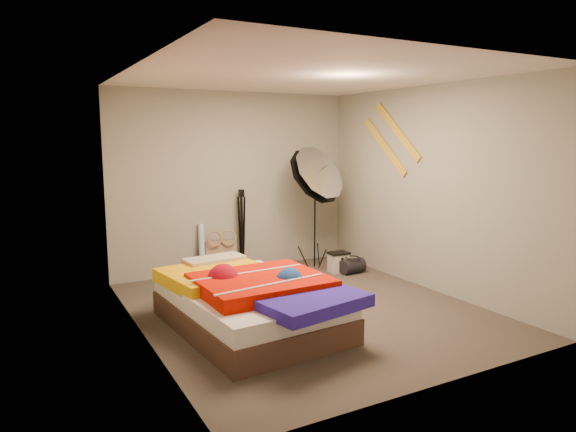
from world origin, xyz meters
TOP-DOWN VIEW (x-y plane):
  - floor at (0.00, 0.00)m, footprint 4.00×4.00m
  - ceiling at (0.00, 0.00)m, footprint 4.00×4.00m
  - wall_back at (0.00, 2.00)m, footprint 3.50×0.00m
  - wall_front at (0.00, -2.00)m, footprint 3.50×0.00m
  - wall_left at (-1.75, 0.00)m, footprint 0.00×4.00m
  - wall_right at (1.75, 0.00)m, footprint 0.00×4.00m
  - tote_bag at (-0.27, 1.90)m, footprint 0.46×0.23m
  - wrapping_roll at (-0.54, 1.90)m, footprint 0.12×0.21m
  - camera_case at (1.20, 1.14)m, footprint 0.27×0.19m
  - duffel_bag at (1.33, 0.98)m, footprint 0.35×0.23m
  - wall_stripe_upper at (1.73, 0.60)m, footprint 0.02×0.91m
  - wall_stripe_lower at (1.73, 0.85)m, footprint 0.02×0.91m
  - bed at (-0.77, -0.23)m, footprint 1.54×2.15m
  - photo_umbrella at (0.96, 1.42)m, footprint 0.99×0.84m
  - camera_tripod at (0.05, 1.87)m, footprint 0.07×0.07m

SIDE VIEW (x-z plane):
  - floor at x=0.00m, z-range 0.00..0.00m
  - duffel_bag at x=1.33m, z-range 0.00..0.21m
  - camera_case at x=1.20m, z-range 0.00..0.26m
  - tote_bag at x=-0.27m, z-range -0.01..0.45m
  - bed at x=-0.77m, z-range 0.00..0.56m
  - wrapping_roll at x=-0.54m, z-range 0.00..0.71m
  - camera_tripod at x=0.05m, z-range 0.08..1.24m
  - wall_back at x=0.00m, z-range -0.50..3.00m
  - wall_front at x=0.00m, z-range -0.50..3.00m
  - wall_left at x=-1.75m, z-range -0.75..3.25m
  - wall_right at x=1.75m, z-range -0.75..3.25m
  - photo_umbrella at x=0.96m, z-range 0.40..2.25m
  - wall_stripe_lower at x=1.73m, z-range 1.36..2.14m
  - wall_stripe_upper at x=1.73m, z-range 1.56..2.34m
  - ceiling at x=0.00m, z-range 2.50..2.50m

